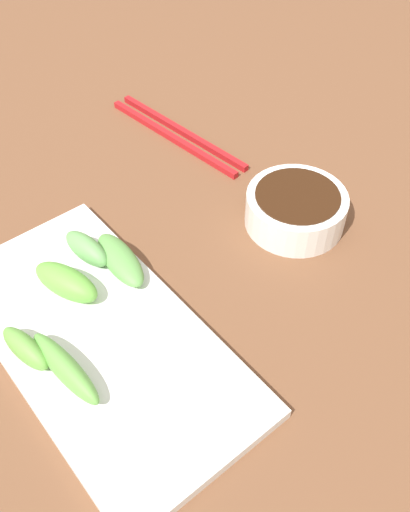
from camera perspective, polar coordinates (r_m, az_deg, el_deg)
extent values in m
cube|color=brown|center=(0.59, -1.92, -4.05)|extent=(2.10, 2.10, 0.02)
cylinder|color=white|center=(0.64, 9.01, 4.77)|extent=(0.11, 0.11, 0.04)
cylinder|color=#341C0C|center=(0.63, 9.11, 5.44)|extent=(0.09, 0.09, 0.02)
cube|color=white|center=(0.54, -10.67, -8.04)|extent=(0.17, 0.33, 0.01)
ellipsoid|color=#67B542|center=(0.57, -13.86, -2.56)|extent=(0.05, 0.08, 0.03)
ellipsoid|color=#67A944|center=(0.53, -17.69, -8.88)|extent=(0.03, 0.06, 0.03)
ellipsoid|color=#62A34E|center=(0.58, -8.57, -0.36)|extent=(0.04, 0.09, 0.02)
ellipsoid|color=#62A646|center=(0.51, -13.95, -10.91)|extent=(0.03, 0.10, 0.03)
ellipsoid|color=#68AB5B|center=(0.59, -11.88, 0.74)|extent=(0.03, 0.06, 0.03)
cube|color=#B11A1E|center=(0.78, -2.32, 12.49)|extent=(0.03, 0.23, 0.01)
cube|color=#B11A1E|center=(0.76, -3.36, 11.90)|extent=(0.03, 0.23, 0.01)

